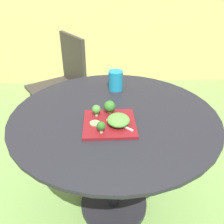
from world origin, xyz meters
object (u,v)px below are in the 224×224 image
Objects in this scene: patio_chair at (64,78)px; fork at (117,123)px; salad_plate at (109,124)px; drinking_glass at (116,81)px.

fork is at bearing -69.64° from patio_chair.
fork is (0.42, -1.13, 0.22)m from patio_chair.
drinking_glass is at bearing 82.46° from salad_plate.
fork is (0.04, -0.02, 0.01)m from salad_plate.
drinking_glass reaches higher than fork.
fork is at bearing -92.16° from drinking_glass.
patio_chair is at bearing 121.53° from drinking_glass.
salad_plate is 2.08× the size of drinking_glass.
patio_chair reaches higher than drinking_glass.
fork is at bearing -22.36° from salad_plate.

